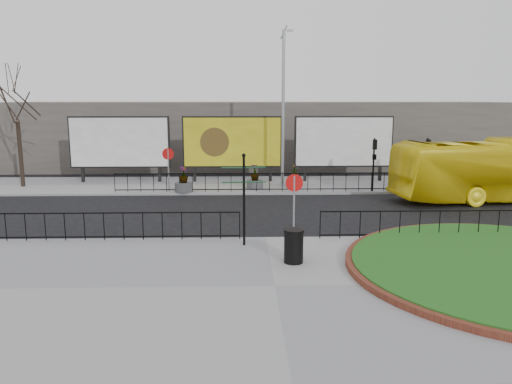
{
  "coord_description": "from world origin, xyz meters",
  "views": [
    {
      "loc": [
        -0.9,
        -18.25,
        5.3
      ],
      "look_at": [
        -0.33,
        1.93,
        1.5
      ],
      "focal_mm": 35.0,
      "sensor_mm": 36.0,
      "label": 1
    }
  ],
  "objects_px": {
    "planter_a": "(184,183)",
    "planter_b": "(255,180)",
    "billboard_mid": "(232,142)",
    "planter_c": "(294,178)",
    "lamp_post": "(283,107)",
    "fingerpost_sign": "(244,190)",
    "litter_bin": "(294,246)",
    "bus": "(504,170)"
  },
  "relations": [
    {
      "from": "litter_bin",
      "to": "planter_b",
      "type": "relative_size",
      "value": 0.77
    },
    {
      "from": "billboard_mid",
      "to": "lamp_post",
      "type": "xyz_separation_m",
      "value": [
        3.01,
        -1.97,
        2.23
      ]
    },
    {
      "from": "fingerpost_sign",
      "to": "litter_bin",
      "type": "bearing_deg",
      "value": -51.44
    },
    {
      "from": "planter_b",
      "to": "litter_bin",
      "type": "bearing_deg",
      "value": -86.19
    },
    {
      "from": "billboard_mid",
      "to": "bus",
      "type": "distance_m",
      "value": 15.43
    },
    {
      "from": "planter_a",
      "to": "bus",
      "type": "bearing_deg",
      "value": -7.68
    },
    {
      "from": "planter_b",
      "to": "planter_a",
      "type": "bearing_deg",
      "value": -166.94
    },
    {
      "from": "billboard_mid",
      "to": "litter_bin",
      "type": "relative_size",
      "value": 5.66
    },
    {
      "from": "litter_bin",
      "to": "billboard_mid",
      "type": "bearing_deg",
      "value": 97.97
    },
    {
      "from": "lamp_post",
      "to": "litter_bin",
      "type": "distance_m",
      "value": 14.61
    },
    {
      "from": "bus",
      "to": "planter_c",
      "type": "xyz_separation_m",
      "value": [
        -10.55,
        3.73,
        -0.99
      ]
    },
    {
      "from": "litter_bin",
      "to": "bus",
      "type": "relative_size",
      "value": 0.09
    },
    {
      "from": "billboard_mid",
      "to": "planter_a",
      "type": "height_order",
      "value": "billboard_mid"
    },
    {
      "from": "lamp_post",
      "to": "fingerpost_sign",
      "type": "xyz_separation_m",
      "value": [
        -2.35,
        -12.0,
        -2.71
      ]
    },
    {
      "from": "bus",
      "to": "planter_a",
      "type": "bearing_deg",
      "value": 75.03
    },
    {
      "from": "billboard_mid",
      "to": "planter_c",
      "type": "height_order",
      "value": "billboard_mid"
    },
    {
      "from": "billboard_mid",
      "to": "lamp_post",
      "type": "bearing_deg",
      "value": -33.25
    },
    {
      "from": "planter_a",
      "to": "billboard_mid",
      "type": "bearing_deg",
      "value": 53.12
    },
    {
      "from": "planter_a",
      "to": "planter_c",
      "type": "height_order",
      "value": "planter_a"
    },
    {
      "from": "planter_a",
      "to": "planter_c",
      "type": "distance_m",
      "value": 6.54
    },
    {
      "from": "litter_bin",
      "to": "fingerpost_sign",
      "type": "bearing_deg",
      "value": 128.31
    },
    {
      "from": "planter_b",
      "to": "planter_c",
      "type": "xyz_separation_m",
      "value": [
        2.35,
        0.52,
        0.01
      ]
    },
    {
      "from": "billboard_mid",
      "to": "bus",
      "type": "height_order",
      "value": "billboard_mid"
    },
    {
      "from": "litter_bin",
      "to": "planter_a",
      "type": "xyz_separation_m",
      "value": [
        -4.91,
        12.39,
        -0.05
      ]
    },
    {
      "from": "billboard_mid",
      "to": "litter_bin",
      "type": "height_order",
      "value": "billboard_mid"
    },
    {
      "from": "bus",
      "to": "lamp_post",
      "type": "bearing_deg",
      "value": 63.66
    },
    {
      "from": "planter_c",
      "to": "lamp_post",
      "type": "bearing_deg",
      "value": 167.74
    },
    {
      "from": "fingerpost_sign",
      "to": "litter_bin",
      "type": "relative_size",
      "value": 3.02
    },
    {
      "from": "billboard_mid",
      "to": "fingerpost_sign",
      "type": "bearing_deg",
      "value": -87.29
    },
    {
      "from": "bus",
      "to": "planter_c",
      "type": "distance_m",
      "value": 11.23
    },
    {
      "from": "planter_a",
      "to": "planter_c",
      "type": "xyz_separation_m",
      "value": [
        6.38,
        1.45,
        0.02
      ]
    },
    {
      "from": "lamp_post",
      "to": "bus",
      "type": "xyz_separation_m",
      "value": [
        11.24,
        -3.88,
        -3.19
      ]
    },
    {
      "from": "billboard_mid",
      "to": "planter_a",
      "type": "bearing_deg",
      "value": -126.88
    },
    {
      "from": "billboard_mid",
      "to": "litter_bin",
      "type": "bearing_deg",
      "value": -82.03
    },
    {
      "from": "fingerpost_sign",
      "to": "litter_bin",
      "type": "xyz_separation_m",
      "value": [
        1.57,
        -1.99,
        -1.44
      ]
    },
    {
      "from": "planter_a",
      "to": "planter_b",
      "type": "bearing_deg",
      "value": 13.06
    },
    {
      "from": "bus",
      "to": "litter_bin",
      "type": "bearing_deg",
      "value": 122.78
    },
    {
      "from": "lamp_post",
      "to": "fingerpost_sign",
      "type": "distance_m",
      "value": 12.52
    },
    {
      "from": "planter_b",
      "to": "planter_c",
      "type": "bearing_deg",
      "value": 12.36
    },
    {
      "from": "lamp_post",
      "to": "planter_c",
      "type": "bearing_deg",
      "value": -12.26
    },
    {
      "from": "litter_bin",
      "to": "planter_c",
      "type": "height_order",
      "value": "planter_c"
    },
    {
      "from": "litter_bin",
      "to": "planter_a",
      "type": "height_order",
      "value": "planter_a"
    }
  ]
}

